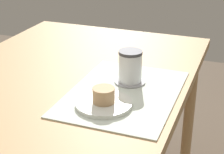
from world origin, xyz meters
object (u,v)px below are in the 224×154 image
coffee_mug (130,66)px  pastry_plate (104,104)px  dining_table (68,93)px  pastry (104,95)px

coffee_mug → pastry_plate: bearing=173.4°
dining_table → coffee_mug: size_ratio=10.54×
dining_table → pastry: (-0.18, -0.21, 0.11)m
dining_table → coffee_mug: 0.27m
dining_table → pastry: pastry is taller
pastry_plate → pastry: 0.03m
pastry_plate → pastry: (0.00, 0.00, 0.03)m
pastry → coffee_mug: bearing=-6.6°
pastry → coffee_mug: (0.18, -0.02, 0.02)m
pastry → dining_table: bearing=50.3°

